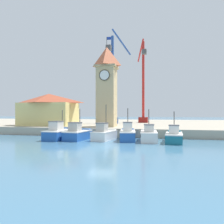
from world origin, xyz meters
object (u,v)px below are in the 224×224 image
Objects in this scene: fishing_boat_mid_left at (128,134)px; clock_tower at (107,84)px; fishing_boat_mid_right at (174,136)px; fishing_boat_far_left at (59,133)px; warehouse_left at (49,109)px; port_crane_near at (143,90)px; fishing_boat_left_outer at (78,134)px; fishing_boat_left_inner at (104,134)px; port_crane_far at (113,89)px; fishing_boat_center at (149,135)px.

fishing_boat_mid_left is 10.93m from clock_tower.
fishing_boat_mid_right is at bearing -37.73° from clock_tower.
fishing_boat_far_left is 1.09× the size of fishing_boat_mid_left.
port_crane_near is at bearing 41.63° from warehouse_left.
fishing_boat_left_outer is at bearing -105.71° from port_crane_near.
warehouse_left is at bearing 144.80° from fishing_boat_left_inner.
clock_tower is (-9.84, 7.61, 7.27)m from fishing_boat_mid_right.
fishing_boat_mid_right is at bearing -57.67° from port_crane_far.
fishing_boat_mid_right is (11.69, 0.20, -0.06)m from fishing_boat_left_outer.
fishing_boat_far_left is 8.75m from fishing_boat_mid_left.
fishing_boat_left_inner is 18.59m from port_crane_far.
clock_tower is 1.52× the size of warehouse_left.
fishing_boat_left_outer is at bearing -103.33° from clock_tower.
clock_tower is at bearing 142.27° from fishing_boat_mid_right.
fishing_boat_left_outer is 0.91× the size of fishing_boat_center.
fishing_boat_center is (5.50, 0.03, -0.01)m from fishing_boat_left_inner.
fishing_boat_far_left is 5.81m from fishing_boat_left_inner.
port_crane_near is at bearing 96.02° from fishing_boat_center.
fishing_boat_left_outer is at bearing -179.02° from fishing_boat_mid_right.
fishing_boat_mid_right is 14.40m from clock_tower.
fishing_boat_left_inner is at bearing -98.00° from port_crane_near.
port_crane_far is (-8.02, 16.82, 7.45)m from fishing_boat_center.
fishing_boat_far_left is at bearing 179.35° from fishing_boat_left_outer.
fishing_boat_center is at bearing -64.52° from port_crane_far.
clock_tower is at bearing -7.45° from warehouse_left.
warehouse_left is 13.41m from port_crane_far.
port_crane_near is (0.22, 22.12, 7.59)m from fishing_boat_mid_left.
fishing_boat_center is at bearing -83.98° from port_crane_near.
fishing_boat_left_outer is 10.78m from clock_tower.
port_crane_near is (15.43, 13.72, 4.34)m from warehouse_left.
fishing_boat_mid_left is at bearing -28.92° from warehouse_left.
port_crane_far reaches higher than clock_tower.
fishing_boat_far_left is 1.11× the size of fishing_boat_mid_right.
port_crane_near reaches higher than fishing_boat_mid_left.
fishing_boat_left_inner is at bearing -78.66° from clock_tower.
clock_tower is (-1.45, 7.25, 7.22)m from fishing_boat_left_inner.
port_crane_near is at bearing 68.69° from fishing_boat_far_left.
fishing_boat_left_inner reaches higher than fishing_boat_left_outer.
fishing_boat_mid_left is at bearing 7.53° from fishing_boat_left_outer.
clock_tower is at bearing -83.72° from port_crane_far.
fishing_boat_center is 2.90m from fishing_boat_mid_right.
clock_tower is at bearing 76.67° from fishing_boat_left_outer.
fishing_boat_mid_left is 18.96m from port_crane_far.
fishing_boat_mid_right is 22.80m from warehouse_left.
fishing_boat_far_left is 0.27× the size of port_crane_far.
fishing_boat_mid_right is 0.33× the size of clock_tower.
fishing_boat_mid_left reaches higher than fishing_boat_center.
fishing_boat_left_inner is at bearing 5.23° from fishing_boat_far_left.
fishing_boat_mid_right is 0.25× the size of port_crane_far.
port_crane_near is at bearing 102.96° from fishing_boat_mid_right.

